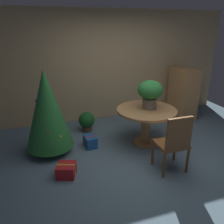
% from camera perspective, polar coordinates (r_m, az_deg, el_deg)
% --- Properties ---
extents(ground_plane, '(6.60, 6.60, 0.00)m').
position_cam_1_polar(ground_plane, '(4.21, 9.09, -11.53)').
color(ground_plane, slate).
extents(back_wall_panel, '(6.00, 0.10, 2.60)m').
position_cam_1_polar(back_wall_panel, '(5.68, -0.34, 11.35)').
color(back_wall_panel, tan).
rests_on(back_wall_panel, ground_plane).
extents(round_dining_table, '(1.15, 1.15, 0.73)m').
position_cam_1_polar(round_dining_table, '(4.47, 8.53, -1.23)').
color(round_dining_table, '#B27F4C').
rests_on(round_dining_table, ground_plane).
extents(flower_vase, '(0.48, 0.48, 0.55)m').
position_cam_1_polar(flower_vase, '(4.38, 9.49, 4.99)').
color(flower_vase, '#665B51').
rests_on(flower_vase, round_dining_table).
extents(wooden_chair_near, '(0.47, 0.41, 0.98)m').
position_cam_1_polar(wooden_chair_near, '(3.72, 15.26, -7.06)').
color(wooden_chair_near, brown).
rests_on(wooden_chair_near, ground_plane).
extents(holiday_tree, '(0.86, 0.86, 1.56)m').
position_cam_1_polar(holiday_tree, '(4.19, -15.89, 0.63)').
color(holiday_tree, brown).
rests_on(holiday_tree, ground_plane).
extents(gift_box_red, '(0.36, 0.35, 0.20)m').
position_cam_1_polar(gift_box_red, '(3.78, -11.29, -14.01)').
color(gift_box_red, red).
rests_on(gift_box_red, ground_plane).
extents(gift_box_blue, '(0.24, 0.32, 0.22)m').
position_cam_1_polar(gift_box_blue, '(4.53, -5.43, -7.31)').
color(gift_box_blue, '#1E569E').
rests_on(gift_box_blue, ground_plane).
extents(wooden_cabinet, '(0.46, 0.74, 1.25)m').
position_cam_1_polar(wooden_cabinet, '(6.05, 17.22, 4.49)').
color(wooden_cabinet, '#B27F4C').
rests_on(wooden_cabinet, ground_plane).
extents(potted_plant, '(0.35, 0.35, 0.45)m').
position_cam_1_polar(potted_plant, '(5.10, -6.33, -2.24)').
color(potted_plant, '#4C382D').
rests_on(potted_plant, ground_plane).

